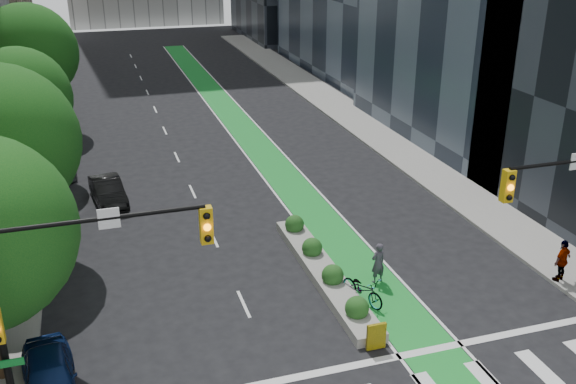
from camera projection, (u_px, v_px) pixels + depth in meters
sidewalk_left at (22, 166)px, 39.18m from camera, size 3.60×90.00×0.15m
sidewalk_right at (376, 132)px, 45.67m from camera, size 3.60×90.00×0.15m
bike_lane_paint at (239, 124)px, 47.68m from camera, size 2.20×70.00×0.01m
tree_mid at (0, 143)px, 25.83m from camera, size 6.40×6.40×8.78m
tree_midfar at (20, 99)px, 34.88m from camera, size 5.60×5.60×7.76m
tree_far at (29, 53)px, 43.41m from camera, size 6.60×6.60×9.00m
signal_left at (57, 297)px, 16.60m from camera, size 6.14×0.51×7.20m
median_planter at (324, 269)px, 26.81m from camera, size 1.20×10.26×1.10m
bicycle at (363, 289)px, 24.99m from camera, size 1.49×2.26×1.12m
cyclist at (378, 263)px, 26.25m from camera, size 0.73×0.56×1.78m
parked_car_left_near at (49, 377)px, 19.94m from camera, size 2.04×4.16×1.37m
parked_car_left_mid at (108, 191)px, 33.86m from camera, size 1.99×4.28×1.36m
parked_car_left_far at (60, 163)px, 38.05m from camera, size 1.83×4.48×1.30m
pedestrian_far at (562, 260)px, 26.08m from camera, size 1.16×0.80×1.83m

